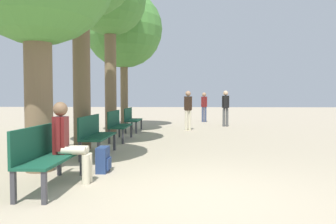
% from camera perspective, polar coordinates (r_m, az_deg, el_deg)
% --- Properties ---
extents(ground_plane, '(80.00, 80.00, 0.00)m').
position_cam_1_polar(ground_plane, '(4.71, 4.53, -14.25)').
color(ground_plane, tan).
extents(bench_row_0, '(0.49, 1.63, 0.93)m').
position_cam_1_polar(bench_row_0, '(5.28, -20.48, -6.55)').
color(bench_row_0, '#144733').
rests_on(bench_row_0, ground_plane).
extents(bench_row_1, '(0.49, 1.63, 0.93)m').
position_cam_1_polar(bench_row_1, '(7.82, -12.66, -3.51)').
color(bench_row_1, '#144733').
rests_on(bench_row_1, ground_plane).
extents(bench_row_2, '(0.49, 1.63, 0.93)m').
position_cam_1_polar(bench_row_2, '(10.44, -8.74, -1.95)').
color(bench_row_2, '#144733').
rests_on(bench_row_2, ground_plane).
extents(bench_row_3, '(0.49, 1.63, 0.93)m').
position_cam_1_polar(bench_row_3, '(13.09, -6.41, -1.02)').
color(bench_row_3, '#144733').
rests_on(bench_row_3, ground_plane).
extents(tree_row_2, '(2.62, 2.62, 6.23)m').
position_cam_1_polar(tree_row_2, '(12.63, -10.08, 18.39)').
color(tree_row_2, brown).
rests_on(tree_row_2, ground_plane).
extents(tree_row_3, '(3.43, 3.43, 6.11)m').
position_cam_1_polar(tree_row_3, '(15.16, -7.70, 14.04)').
color(tree_row_3, brown).
rests_on(tree_row_3, ground_plane).
extents(person_seated, '(0.59, 0.34, 1.29)m').
position_cam_1_polar(person_seated, '(5.43, -17.00, -4.65)').
color(person_seated, beige).
rests_on(person_seated, ground_plane).
extents(backpack, '(0.22, 0.37, 0.46)m').
position_cam_1_polar(backpack, '(6.12, -11.22, -8.16)').
color(backpack, navy).
rests_on(backpack, ground_plane).
extents(pedestrian_near, '(0.33, 0.27, 1.62)m').
position_cam_1_polar(pedestrian_near, '(13.43, 3.51, 0.75)').
color(pedestrian_near, beige).
rests_on(pedestrian_near, ground_plane).
extents(pedestrian_mid, '(0.33, 0.29, 1.62)m').
position_cam_1_polar(pedestrian_mid, '(17.98, 6.31, 1.21)').
color(pedestrian_mid, '#384260').
rests_on(pedestrian_mid, ground_plane).
extents(pedestrian_far, '(0.34, 0.24, 1.66)m').
position_cam_1_polar(pedestrian_far, '(15.37, 9.99, 1.04)').
color(pedestrian_far, '#4C4C4C').
rests_on(pedestrian_far, ground_plane).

